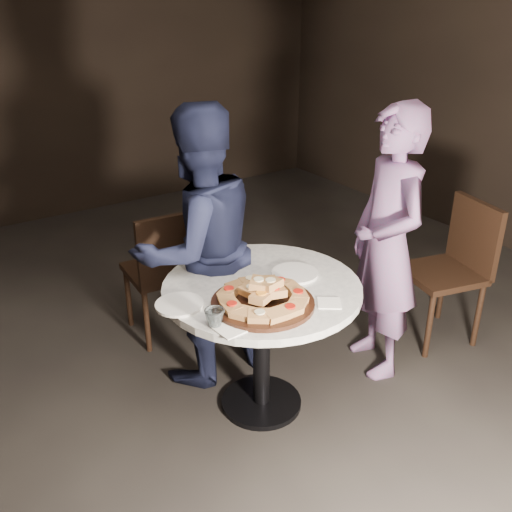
{
  "coord_description": "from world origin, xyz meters",
  "views": [
    {
      "loc": [
        -1.23,
        -1.84,
        1.98
      ],
      "look_at": [
        0.13,
        0.17,
        0.84
      ],
      "focal_mm": 40.0,
      "sensor_mm": 36.0,
      "label": 1
    }
  ],
  "objects_px": {
    "table": "(262,309)",
    "water_glass": "(215,318)",
    "chair_far": "(165,267)",
    "diner_navy": "(198,249)",
    "diner_teal": "(387,245)",
    "serving_board": "(263,303)",
    "focaccia_pile": "(263,295)",
    "chair_right": "(455,262)"
  },
  "relations": [
    {
      "from": "table",
      "to": "water_glass",
      "type": "bearing_deg",
      "value": -152.67
    },
    {
      "from": "chair_far",
      "to": "diner_navy",
      "type": "xyz_separation_m",
      "value": [
        0.01,
        -0.42,
        0.27
      ]
    },
    {
      "from": "chair_far",
      "to": "diner_teal",
      "type": "bearing_deg",
      "value": 137.76
    },
    {
      "from": "diner_teal",
      "to": "water_glass",
      "type": "bearing_deg",
      "value": -65.29
    },
    {
      "from": "diner_navy",
      "to": "diner_teal",
      "type": "height_order",
      "value": "diner_navy"
    },
    {
      "from": "serving_board",
      "to": "focaccia_pile",
      "type": "xyz_separation_m",
      "value": [
        0.0,
        0.0,
        0.04
      ]
    },
    {
      "from": "focaccia_pile",
      "to": "water_glass",
      "type": "relative_size",
      "value": 4.83
    },
    {
      "from": "focaccia_pile",
      "to": "table",
      "type": "bearing_deg",
      "value": 56.57
    },
    {
      "from": "focaccia_pile",
      "to": "chair_far",
      "type": "bearing_deg",
      "value": 89.94
    },
    {
      "from": "chair_far",
      "to": "water_glass",
      "type": "bearing_deg",
      "value": 80.12
    },
    {
      "from": "diner_navy",
      "to": "chair_far",
      "type": "bearing_deg",
      "value": -91.72
    },
    {
      "from": "serving_board",
      "to": "water_glass",
      "type": "distance_m",
      "value": 0.27
    },
    {
      "from": "water_glass",
      "to": "diner_teal",
      "type": "bearing_deg",
      "value": 6.43
    },
    {
      "from": "chair_right",
      "to": "diner_teal",
      "type": "bearing_deg",
      "value": -78.23
    },
    {
      "from": "chair_right",
      "to": "chair_far",
      "type": "bearing_deg",
      "value": -108.94
    },
    {
      "from": "focaccia_pile",
      "to": "chair_far",
      "type": "height_order",
      "value": "chair_far"
    },
    {
      "from": "water_glass",
      "to": "chair_far",
      "type": "bearing_deg",
      "value": 75.75
    },
    {
      "from": "focaccia_pile",
      "to": "diner_teal",
      "type": "bearing_deg",
      "value": 6.41
    },
    {
      "from": "serving_board",
      "to": "diner_navy",
      "type": "xyz_separation_m",
      "value": [
        0.01,
        0.6,
        0.03
      ]
    },
    {
      "from": "focaccia_pile",
      "to": "diner_teal",
      "type": "distance_m",
      "value": 0.87
    },
    {
      "from": "table",
      "to": "focaccia_pile",
      "type": "xyz_separation_m",
      "value": [
        -0.11,
        -0.16,
        0.18
      ]
    },
    {
      "from": "water_glass",
      "to": "diner_navy",
      "type": "relative_size",
      "value": 0.06
    },
    {
      "from": "water_glass",
      "to": "chair_far",
      "type": "relative_size",
      "value": 0.1
    },
    {
      "from": "chair_right",
      "to": "diner_teal",
      "type": "height_order",
      "value": "diner_teal"
    },
    {
      "from": "water_glass",
      "to": "chair_right",
      "type": "distance_m",
      "value": 1.74
    },
    {
      "from": "table",
      "to": "water_glass",
      "type": "xyz_separation_m",
      "value": [
        -0.37,
        -0.19,
        0.17
      ]
    },
    {
      "from": "diner_navy",
      "to": "chair_right",
      "type": "bearing_deg",
      "value": 157.48
    },
    {
      "from": "chair_far",
      "to": "diner_navy",
      "type": "height_order",
      "value": "diner_navy"
    },
    {
      "from": "chair_right",
      "to": "serving_board",
      "type": "bearing_deg",
      "value": -73.12
    },
    {
      "from": "focaccia_pile",
      "to": "chair_right",
      "type": "xyz_separation_m",
      "value": [
        1.46,
        0.08,
        -0.26
      ]
    },
    {
      "from": "focaccia_pile",
      "to": "diner_navy",
      "type": "bearing_deg",
      "value": 89.26
    },
    {
      "from": "diner_navy",
      "to": "diner_teal",
      "type": "distance_m",
      "value": 1.0
    },
    {
      "from": "chair_far",
      "to": "chair_right",
      "type": "distance_m",
      "value": 1.73
    },
    {
      "from": "diner_navy",
      "to": "focaccia_pile",
      "type": "bearing_deg",
      "value": 86.61
    },
    {
      "from": "water_glass",
      "to": "diner_teal",
      "type": "relative_size",
      "value": 0.06
    },
    {
      "from": "table",
      "to": "chair_right",
      "type": "xyz_separation_m",
      "value": [
        1.35,
        -0.09,
        -0.08
      ]
    },
    {
      "from": "chair_right",
      "to": "water_glass",
      "type": "bearing_deg",
      "value": -72.59
    },
    {
      "from": "chair_right",
      "to": "diner_teal",
      "type": "xyz_separation_m",
      "value": [
        -0.59,
        0.02,
        0.25
      ]
    },
    {
      "from": "chair_far",
      "to": "focaccia_pile",
      "type": "bearing_deg",
      "value": 94.31
    },
    {
      "from": "chair_far",
      "to": "diner_navy",
      "type": "relative_size",
      "value": 0.56
    },
    {
      "from": "table",
      "to": "water_glass",
      "type": "relative_size",
      "value": 12.76
    },
    {
      "from": "serving_board",
      "to": "chair_far",
      "type": "height_order",
      "value": "chair_far"
    }
  ]
}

